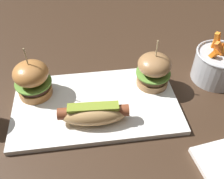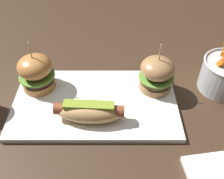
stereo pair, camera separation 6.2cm
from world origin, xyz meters
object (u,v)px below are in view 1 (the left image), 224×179
(hot_dog, at_px, (94,113))
(slider_left, at_px, (32,79))
(slider_right, at_px, (154,70))
(platter_main, at_px, (96,104))
(fries_bucket, at_px, (217,65))

(hot_dog, distance_m, slider_left, 0.18)
(slider_left, relative_size, slider_right, 1.03)
(hot_dog, bearing_deg, platter_main, 80.99)
(platter_main, relative_size, hot_dog, 2.53)
(slider_right, bearing_deg, hot_dog, -146.89)
(fries_bucket, bearing_deg, platter_main, -169.24)
(slider_left, distance_m, fries_bucket, 0.50)
(hot_dog, relative_size, slider_left, 1.16)
(slider_left, bearing_deg, fries_bucket, 1.36)
(hot_dog, bearing_deg, slider_right, 33.11)
(hot_dog, xyz_separation_m, slider_left, (-0.14, 0.11, 0.02))
(hot_dog, xyz_separation_m, fries_bucket, (0.35, 0.12, 0.00))
(slider_left, distance_m, slider_right, 0.31)
(slider_left, bearing_deg, slider_right, -0.63)
(slider_left, height_order, fries_bucket, slider_left)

